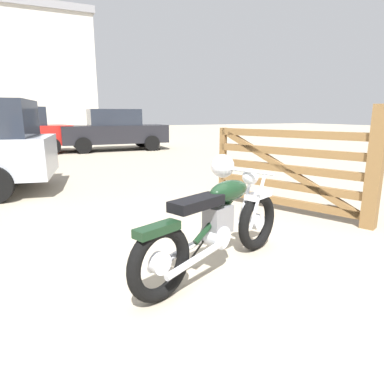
# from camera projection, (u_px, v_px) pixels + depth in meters

# --- Properties ---
(ground_plane) EXTENTS (80.00, 80.00, 0.00)m
(ground_plane) POSITION_uv_depth(u_px,v_px,m) (211.00, 265.00, 3.36)
(ground_plane) COLOR tan
(vintage_motorcycle) EXTENTS (1.98, 1.01, 1.07)m
(vintage_motorcycle) POSITION_uv_depth(u_px,v_px,m) (218.00, 220.00, 3.20)
(vintage_motorcycle) COLOR black
(vintage_motorcycle) RESTS_ON ground_plane
(timber_gate) EXTENTS (1.10, 2.39, 1.60)m
(timber_gate) POSITION_uv_depth(u_px,v_px,m) (305.00, 168.00, 4.91)
(timber_gate) COLOR brown
(timber_gate) RESTS_ON ground_plane
(white_estate_far) EXTENTS (4.29, 2.10, 1.67)m
(white_estate_far) POSITION_uv_depth(u_px,v_px,m) (114.00, 130.00, 13.93)
(white_estate_far) COLOR black
(white_estate_far) RESTS_ON ground_plane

